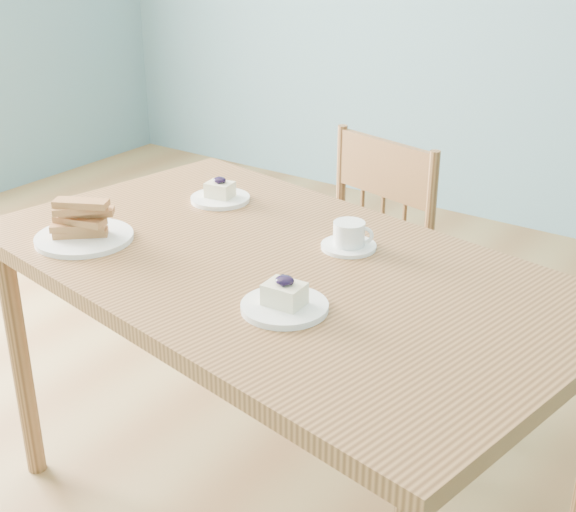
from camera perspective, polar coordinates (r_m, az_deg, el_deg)
The scene contains 7 objects.
room at distance 1.95m, azimuth -10.95°, elevation 17.40°, with size 5.01×5.01×2.71m.
dining_table at distance 1.91m, azimuth -0.81°, elevation -2.52°, with size 1.59×1.08×0.79m.
dining_chair at distance 2.52m, azimuth 4.49°, elevation -1.85°, with size 0.49×0.48×0.90m.
cheesecake_plate_near at distance 1.65m, azimuth -0.25°, elevation -3.24°, with size 0.18×0.18×0.08m.
cheesecake_plate_far at distance 2.26m, azimuth -4.85°, elevation 4.36°, with size 0.17×0.17×0.07m.
coffee_cup at distance 1.94m, azimuth 4.39°, elevation 1.34°, with size 0.14×0.14×0.07m.
biscotti_plate at distance 2.04m, azimuth -14.37°, elevation 2.04°, with size 0.24×0.24×0.11m.
Camera 1 is at (1.38, -1.35, 1.57)m, focal length 50.00 mm.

